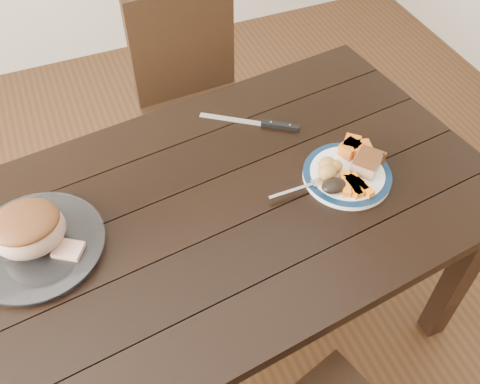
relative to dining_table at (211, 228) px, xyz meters
name	(u,v)px	position (x,y,z in m)	size (l,w,h in m)	color
ground	(218,334)	(0.00, 0.00, -0.66)	(4.00, 4.00, 0.00)	#472B16
dining_table	(211,228)	(0.00, 0.00, 0.00)	(1.70, 1.09, 0.75)	black
chair_far	(196,97)	(0.20, 0.74, -0.13)	(0.44, 0.45, 0.93)	black
dinner_plate	(347,175)	(0.40, -0.04, 0.10)	(0.25, 0.25, 0.02)	white
plate_rim	(347,173)	(0.40, -0.04, 0.11)	(0.25, 0.25, 0.02)	#0B203B
serving_platter	(37,247)	(-0.46, 0.04, 0.10)	(0.34, 0.34, 0.02)	white
pork_slice	(367,163)	(0.46, -0.05, 0.13)	(0.09, 0.07, 0.04)	tan
roasted_potatoes	(329,168)	(0.35, -0.02, 0.13)	(0.08, 0.07, 0.04)	gold
carrot_batons	(354,185)	(0.39, -0.10, 0.12)	(0.08, 0.11, 0.02)	orange
pumpkin_wedges	(354,148)	(0.46, 0.02, 0.13)	(0.09, 0.09, 0.04)	orange
dark_mushroom	(334,186)	(0.33, -0.08, 0.13)	(0.07, 0.05, 0.03)	black
fork	(303,188)	(0.26, -0.05, 0.11)	(0.18, 0.03, 0.00)	silver
roast_joint	(29,231)	(-0.46, 0.04, 0.17)	(0.18, 0.15, 0.12)	tan
cut_slice	(69,250)	(-0.38, -0.02, 0.12)	(0.07, 0.06, 0.02)	tan
carving_knife	(268,124)	(0.28, 0.25, 0.10)	(0.27, 0.20, 0.01)	silver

